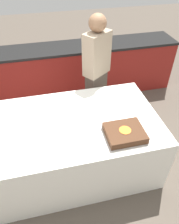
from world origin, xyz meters
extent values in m
plane|color=brown|center=(0.00, 0.00, 0.00)|extent=(14.00, 14.00, 0.00)
cube|color=maroon|center=(0.00, 1.66, 0.44)|extent=(4.40, 0.55, 0.88)
cube|color=black|center=(0.00, 1.66, 0.90)|extent=(4.40, 0.58, 0.04)
cube|color=white|center=(0.00, 0.00, 0.39)|extent=(2.14, 1.18, 0.78)
cube|color=#B7B2AD|center=(0.58, -0.34, 0.78)|extent=(0.43, 0.37, 0.00)
cube|color=#472816|center=(0.58, -0.34, 0.82)|extent=(0.39, 0.33, 0.07)
cylinder|color=orange|center=(0.58, -0.34, 0.86)|extent=(0.12, 0.12, 0.00)
cylinder|color=white|center=(0.61, 0.00, 0.78)|extent=(0.22, 0.22, 0.00)
cube|color=#4C4238|center=(0.58, 0.81, 0.43)|extent=(0.35, 0.31, 0.87)
cube|color=tan|center=(0.58, 0.81, 1.16)|extent=(0.41, 0.38, 0.57)
sphere|color=#936B4C|center=(0.58, 0.81, 1.55)|extent=(0.22, 0.22, 0.22)
camera|label=1|loc=(-0.13, -1.78, 2.42)|focal=35.00mm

